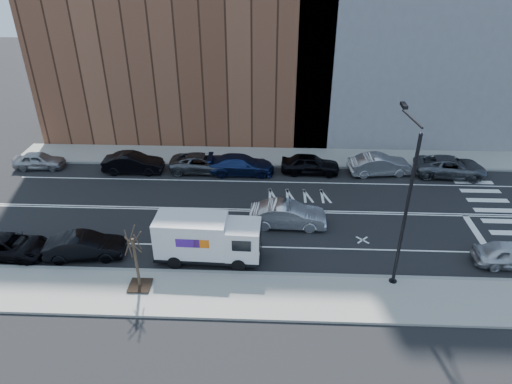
# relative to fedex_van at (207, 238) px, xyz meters

# --- Properties ---
(ground) EXTENTS (120.00, 120.00, 0.00)m
(ground) POSITION_rel_fedex_van_xyz_m (3.61, 5.60, -1.50)
(ground) COLOR black
(ground) RESTS_ON ground
(sidewalk_near) EXTENTS (44.00, 3.60, 0.15)m
(sidewalk_near) POSITION_rel_fedex_van_xyz_m (3.61, -3.20, -1.42)
(sidewalk_near) COLOR gray
(sidewalk_near) RESTS_ON ground
(sidewalk_far) EXTENTS (44.00, 3.60, 0.15)m
(sidewalk_far) POSITION_rel_fedex_van_xyz_m (3.61, 14.40, -1.42)
(sidewalk_far) COLOR gray
(sidewalk_far) RESTS_ON ground
(curb_near) EXTENTS (44.00, 0.25, 0.17)m
(curb_near) POSITION_rel_fedex_van_xyz_m (3.61, -1.40, -1.41)
(curb_near) COLOR gray
(curb_near) RESTS_ON ground
(curb_far) EXTENTS (44.00, 0.25, 0.17)m
(curb_far) POSITION_rel_fedex_van_xyz_m (3.61, 12.60, -1.41)
(curb_far) COLOR gray
(curb_far) RESTS_ON ground
(crosswalk) EXTENTS (3.00, 14.00, 0.01)m
(crosswalk) POSITION_rel_fedex_van_xyz_m (19.61, 5.60, -1.49)
(crosswalk) COLOR white
(crosswalk) RESTS_ON ground
(road_markings) EXTENTS (40.00, 8.60, 0.01)m
(road_markings) POSITION_rel_fedex_van_xyz_m (3.61, 5.60, -1.49)
(road_markings) COLOR white
(road_markings) RESTS_ON ground
(bldg_brick) EXTENTS (26.00, 10.00, 22.00)m
(bldg_brick) POSITION_rel_fedex_van_xyz_m (-4.39, 21.20, 9.50)
(bldg_brick) COLOR brown
(bldg_brick) RESTS_ON ground
(streetlight) EXTENTS (0.44, 4.02, 9.34)m
(streetlight) POSITION_rel_fedex_van_xyz_m (10.61, -1.31, 3.58)
(streetlight) COLOR black
(streetlight) RESTS_ON ground
(street_tree) EXTENTS (1.20, 1.20, 3.75)m
(street_tree) POSITION_rel_fedex_van_xyz_m (-3.39, -2.80, -0.05)
(street_tree) COLOR black
(street_tree) RESTS_ON ground
(fedex_van) EXTENTS (6.31, 2.39, 2.85)m
(fedex_van) POSITION_rel_fedex_van_xyz_m (0.00, 0.00, 0.00)
(fedex_van) COLOR black
(fedex_van) RESTS_ON ground
(far_parked_a) EXTENTS (4.15, 1.82, 1.39)m
(far_parked_a) POSITION_rel_fedex_van_xyz_m (-15.59, 11.57, -0.80)
(far_parked_a) COLOR #9A9B9F
(far_parked_a) RESTS_ON ground
(far_parked_b) EXTENTS (4.89, 1.79, 1.60)m
(far_parked_b) POSITION_rel_fedex_van_xyz_m (-7.59, 11.19, -0.70)
(far_parked_b) COLOR black
(far_parked_b) RESTS_ON ground
(far_parked_c) EXTENTS (5.26, 2.43, 1.46)m
(far_parked_c) POSITION_rel_fedex_van_xyz_m (-1.99, 11.57, -0.77)
(far_parked_c) COLOR #4E5056
(far_parked_c) RESTS_ON ground
(far_parked_d) EXTENTS (5.36, 2.24, 1.55)m
(far_parked_d) POSITION_rel_fedex_van_xyz_m (1.21, 11.33, -0.72)
(far_parked_d) COLOR navy
(far_parked_d) RESTS_ON ground
(far_parked_e) EXTENTS (4.77, 2.06, 1.60)m
(far_parked_e) POSITION_rel_fedex_van_xyz_m (6.81, 11.61, -0.70)
(far_parked_e) COLOR black
(far_parked_e) RESTS_ON ground
(far_parked_f) EXTENTS (5.19, 2.40, 1.65)m
(far_parked_f) POSITION_rel_fedex_van_xyz_m (12.41, 11.67, -0.67)
(far_parked_f) COLOR #9A9A9E
(far_parked_f) RESTS_ON ground
(far_parked_g) EXTENTS (5.80, 3.03, 1.56)m
(far_parked_g) POSITION_rel_fedex_van_xyz_m (18.01, 11.63, -0.72)
(far_parked_g) COLOR #505358
(far_parked_g) RESTS_ON ground
(driving_sedan) EXTENTS (5.09, 1.89, 1.66)m
(driving_sedan) POSITION_rel_fedex_van_xyz_m (4.84, 3.79, -0.67)
(driving_sedan) COLOR #B7B8BD
(driving_sedan) RESTS_ON ground
(near_parked_rear_a) EXTENTS (4.78, 2.13, 1.53)m
(near_parked_rear_a) POSITION_rel_fedex_van_xyz_m (-7.37, -0.10, -0.73)
(near_parked_rear_a) COLOR black
(near_parked_rear_a) RESTS_ON ground
(near_parked_rear_b) EXTENTS (4.97, 2.64, 1.33)m
(near_parked_rear_b) POSITION_rel_fedex_van_xyz_m (-11.97, -0.11, -0.83)
(near_parked_rear_b) COLOR black
(near_parked_rear_b) RESTS_ON ground
(near_parked_front) EXTENTS (4.36, 1.84, 1.47)m
(near_parked_front) POSITION_rel_fedex_van_xyz_m (17.86, 0.15, -0.76)
(near_parked_front) COLOR silver
(near_parked_front) RESTS_ON ground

